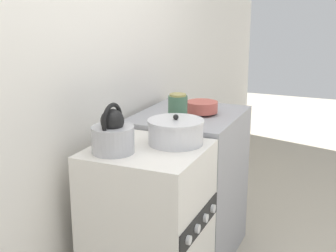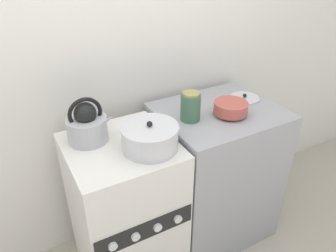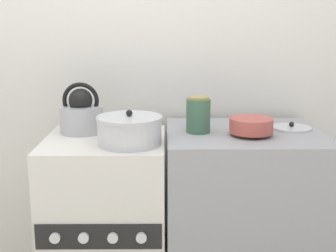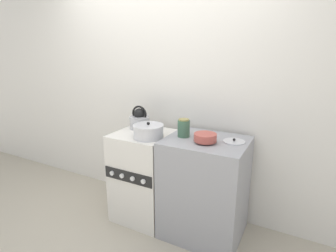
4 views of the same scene
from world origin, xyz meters
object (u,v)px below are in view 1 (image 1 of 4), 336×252
object	(u,v)px
enamel_bowl	(202,107)
kettle	(113,134)
loose_pot_lid	(194,104)
cooking_pot	(176,132)
stove	(149,232)
storage_jar	(178,108)

from	to	relation	value
enamel_bowl	kettle	bearing A→B (deg)	167.58
kettle	loose_pot_lid	size ratio (longest dim) A/B	1.34
cooking_pot	enamel_bowl	xyz separation A→B (m)	(0.53, 0.05, 0.01)
kettle	enamel_bowl	distance (m)	0.79
stove	cooking_pot	xyz separation A→B (m)	(0.12, -0.10, 0.52)
cooking_pot	loose_pot_lid	bearing A→B (deg)	13.24
kettle	loose_pot_lid	bearing A→B (deg)	-2.57
enamel_bowl	loose_pot_lid	size ratio (longest dim) A/B	1.04
kettle	cooking_pot	world-z (taller)	kettle
storage_jar	loose_pot_lid	size ratio (longest dim) A/B	0.88
kettle	storage_jar	xyz separation A→B (m)	(0.54, -0.11, 0.02)
storage_jar	loose_pot_lid	xyz separation A→B (m)	(0.44, 0.06, -0.07)
loose_pot_lid	storage_jar	bearing A→B (deg)	-172.01
kettle	storage_jar	size ratio (longest dim) A/B	1.53
cooking_pot	enamel_bowl	distance (m)	0.53
stove	enamel_bowl	xyz separation A→B (m)	(0.65, -0.05, 0.52)
enamel_bowl	loose_pot_lid	bearing A→B (deg)	30.62
loose_pot_lid	cooking_pot	bearing A→B (deg)	-166.76
stove	kettle	bearing A→B (deg)	134.62
cooking_pot	enamel_bowl	bearing A→B (deg)	5.28
cooking_pot	kettle	bearing A→B (deg)	137.83
stove	cooking_pot	distance (m)	0.54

